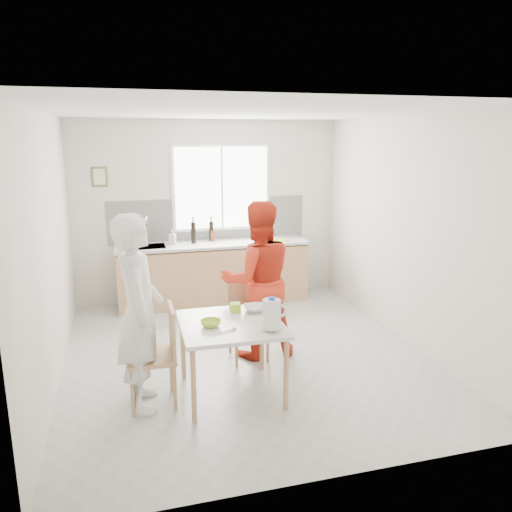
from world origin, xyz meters
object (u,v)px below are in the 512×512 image
(bowl_white, at_px, (255,308))
(wine_bottle_b, at_px, (211,231))
(chair_far, at_px, (247,314))
(dining_table, at_px, (231,330))
(wine_bottle_a, at_px, (193,233))
(person_white, at_px, (139,313))
(chair_left, at_px, (159,351))
(person_red, at_px, (258,280))
(bowl_green, at_px, (211,323))
(milk_jug, at_px, (272,314))

(bowl_white, relative_size, wine_bottle_b, 0.78)
(chair_far, bearing_deg, wine_bottle_b, 91.28)
(dining_table, relative_size, wine_bottle_a, 3.03)
(wine_bottle_b, bearing_deg, person_white, -112.22)
(chair_left, xyz_separation_m, wine_bottle_b, (1.03, 2.91, 0.55))
(dining_table, bearing_deg, person_white, 179.06)
(person_white, distance_m, wine_bottle_a, 2.96)
(dining_table, xyz_separation_m, wine_bottle_a, (0.07, 2.83, 0.42))
(chair_left, bearing_deg, chair_far, 128.49)
(person_white, xyz_separation_m, wine_bottle_a, (0.90, 2.81, 0.17))
(dining_table, distance_m, person_white, 0.87)
(wine_bottle_a, bearing_deg, dining_table, -91.35)
(chair_far, xyz_separation_m, person_white, (-1.20, -0.80, 0.41))
(wine_bottle_a, bearing_deg, chair_left, -104.82)
(person_red, xyz_separation_m, bowl_green, (-0.69, -0.85, -0.12))
(chair_left, bearing_deg, wine_bottle_a, 166.12)
(chair_far, height_order, person_white, person_white)
(person_white, distance_m, bowl_green, 0.66)
(dining_table, height_order, chair_far, chair_far)
(dining_table, xyz_separation_m, person_red, (0.49, 0.80, 0.23))
(bowl_white, bearing_deg, wine_bottle_a, 95.26)
(chair_far, height_order, milk_jug, milk_jug)
(chair_far, bearing_deg, bowl_green, -122.36)
(dining_table, bearing_deg, person_red, 58.80)
(chair_far, xyz_separation_m, bowl_green, (-0.56, -0.86, 0.27))
(chair_left, bearing_deg, bowl_green, 84.04)
(chair_left, distance_m, bowl_green, 0.54)
(bowl_green, distance_m, wine_bottle_a, 2.90)
(person_red, relative_size, bowl_white, 7.63)
(wine_bottle_b, bearing_deg, chair_far, -89.66)
(chair_left, distance_m, wine_bottle_b, 3.14)
(chair_left, xyz_separation_m, chair_far, (1.04, 0.80, -0.02))
(chair_left, relative_size, milk_jug, 3.20)
(bowl_white, bearing_deg, dining_table, -141.14)
(chair_left, height_order, milk_jug, milk_jug)
(chair_far, bearing_deg, bowl_white, -95.03)
(chair_left, bearing_deg, milk_jug, 74.41)
(chair_left, bearing_deg, dining_table, 90.00)
(person_red, relative_size, wine_bottle_b, 5.92)
(person_red, relative_size, milk_jug, 6.04)
(chair_left, xyz_separation_m, bowl_green, (0.48, -0.06, 0.25))
(dining_table, distance_m, chair_far, 0.90)
(person_white, bearing_deg, chair_far, -55.45)
(dining_table, relative_size, person_red, 0.55)
(dining_table, relative_size, milk_jug, 3.30)
(chair_left, bearing_deg, wine_bottle_b, 161.48)
(chair_left, relative_size, bowl_white, 4.04)
(person_white, xyz_separation_m, bowl_green, (0.64, -0.06, -0.14))
(bowl_green, bearing_deg, bowl_white, 30.02)
(bowl_white, distance_m, milk_jug, 0.55)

